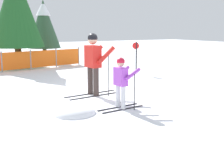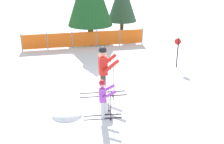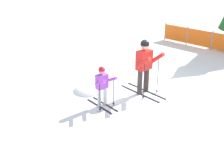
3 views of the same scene
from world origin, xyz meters
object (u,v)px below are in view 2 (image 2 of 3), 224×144
(safety_fence, at_px, (84,39))
(trail_marker, at_px, (178,49))
(skier_child, at_px, (103,96))
(skier_adult, at_px, (104,66))

(safety_fence, distance_m, trail_marker, 5.34)
(skier_child, bearing_deg, trail_marker, 47.54)
(skier_child, height_order, safety_fence, skier_child)
(skier_child, relative_size, safety_fence, 0.19)
(skier_child, bearing_deg, skier_adult, 84.32)
(skier_child, distance_m, safety_fence, 7.47)
(safety_fence, bearing_deg, skier_adult, -80.58)
(skier_adult, height_order, skier_child, skier_adult)
(skier_child, bearing_deg, safety_fence, 93.02)
(skier_child, xyz_separation_m, trail_marker, (3.30, 4.17, 0.10))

